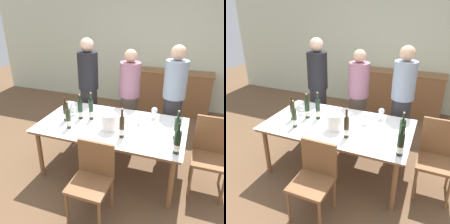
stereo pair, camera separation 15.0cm
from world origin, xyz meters
TOP-DOWN VIEW (x-y plane):
  - ground_plane at (0.00, 0.00)m, footprint 12.00×12.00m
  - back_wall at (0.00, 2.64)m, footprint 8.00×0.10m
  - sideboard_cabinet at (0.50, 2.35)m, footprint 1.63×0.46m
  - dining_table at (0.00, 0.00)m, footprint 1.92×1.09m
  - ice_bucket at (0.01, -0.14)m, footprint 0.21×0.21m
  - wine_bottle_0 at (0.87, -0.39)m, footprint 0.07×0.07m
  - wine_bottle_1 at (0.84, -0.07)m, footprint 0.07×0.07m
  - wine_bottle_2 at (-0.63, -0.10)m, footprint 0.07×0.07m
  - wine_bottle_3 at (-0.49, -0.28)m, footprint 0.06×0.06m
  - wine_bottle_4 at (-0.47, 0.02)m, footprint 0.07×0.07m
  - wine_bottle_5 at (0.22, -0.26)m, footprint 0.07×0.07m
  - wine_bottle_6 at (-0.32, 0.05)m, footprint 0.06×0.06m
  - wine_glass_0 at (0.48, 0.39)m, footprint 0.09×0.09m
  - wine_glass_1 at (-0.61, 0.10)m, footprint 0.07×0.07m
  - wine_glass_2 at (-0.69, 0.21)m, footprint 0.07×0.07m
  - wine_glass_3 at (0.33, 0.15)m, footprint 0.08×0.08m
  - wine_glass_4 at (0.12, 0.12)m, footprint 0.08×0.08m
  - chair_right_end at (1.25, 0.09)m, footprint 0.42×0.42m
  - chair_near_front at (0.06, -0.78)m, footprint 0.42×0.42m
  - person_host at (-0.71, 0.79)m, footprint 0.33×0.33m
  - person_guest_left at (-0.01, 0.85)m, footprint 0.33×0.33m
  - person_guest_right at (0.69, 0.80)m, footprint 0.33×0.33m

SIDE VIEW (x-z plane):
  - ground_plane at x=0.00m, z-range 0.00..0.00m
  - sideboard_cabinet at x=0.50m, z-range 0.00..0.90m
  - chair_near_front at x=0.06m, z-range 0.07..0.92m
  - chair_right_end at x=1.25m, z-range 0.07..1.02m
  - dining_table at x=0.00m, z-range 0.30..1.03m
  - person_guest_left at x=-0.01m, z-range 0.00..1.57m
  - wine_glass_1 at x=-0.61m, z-range 0.75..0.87m
  - wine_glass_2 at x=-0.69m, z-range 0.75..0.89m
  - wine_glass_3 at x=0.33m, z-range 0.75..0.90m
  - wine_glass_4 at x=0.12m, z-range 0.75..0.90m
  - ice_bucket at x=0.01m, z-range 0.73..0.94m
  - wine_glass_0 at x=0.48m, z-range 0.76..0.92m
  - person_guest_right at x=0.69m, z-range 0.01..1.68m
  - wine_bottle_3 at x=-0.49m, z-range 0.66..1.03m
  - wine_bottle_1 at x=0.84m, z-range 0.67..1.03m
  - wine_bottle_4 at x=-0.47m, z-range 0.67..1.03m
  - wine_bottle_2 at x=-0.63m, z-range 0.68..1.02m
  - wine_bottle_0 at x=0.87m, z-range 0.67..1.03m
  - wine_bottle_5 at x=0.22m, z-range 0.66..1.04m
  - wine_bottle_6 at x=-0.32m, z-range 0.67..1.06m
  - person_host at x=-0.71m, z-range 0.01..1.72m
  - back_wall at x=0.00m, z-range 0.00..2.80m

